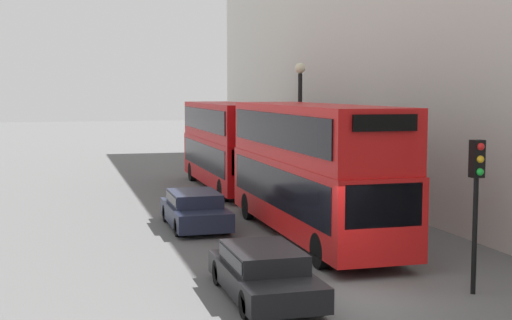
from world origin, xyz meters
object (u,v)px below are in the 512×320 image
Objects in this scene: car_hatchback at (195,208)px; pedestrian at (285,177)px; car_dark_sedan at (264,271)px; traffic_light at (477,184)px; bus_leading at (311,165)px; bus_second_in_queue at (228,142)px.

pedestrian reaches higher than car_hatchback.
car_dark_sedan is at bearing -109.41° from pedestrian.
traffic_light is 17.11m from pedestrian.
car_dark_sedan is at bearing -118.88° from bus_leading.
bus_second_in_queue reaches higher than traffic_light.
pedestrian is at bearing 77.25° from bus_leading.
pedestrian is (5.61, 15.92, 0.19)m from car_dark_sedan.
car_hatchback is 2.44× the size of pedestrian.
bus_second_in_queue is (-0.00, 12.17, -0.09)m from bus_leading.
bus_second_in_queue is at bearing 90.00° from bus_leading.
car_hatchback is at bearing 90.00° from car_dark_sedan.
car_dark_sedan is at bearing -90.00° from car_hatchback.
bus_leading is at bearing -39.81° from car_hatchback.
bus_leading is at bearing -102.75° from pedestrian.
pedestrian is (5.61, 6.92, 0.15)m from car_hatchback.
bus_leading is 2.53× the size of car_dark_sedan.
car_dark_sedan is 5.48m from traffic_light.
bus_second_in_queue is at bearing 94.62° from traffic_light.
bus_leading is at bearing 102.23° from traffic_light.
bus_second_in_queue is at bearing 132.37° from pedestrian.
bus_leading is at bearing 61.12° from car_dark_sedan.
traffic_light is at bearing -77.77° from bus_leading.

